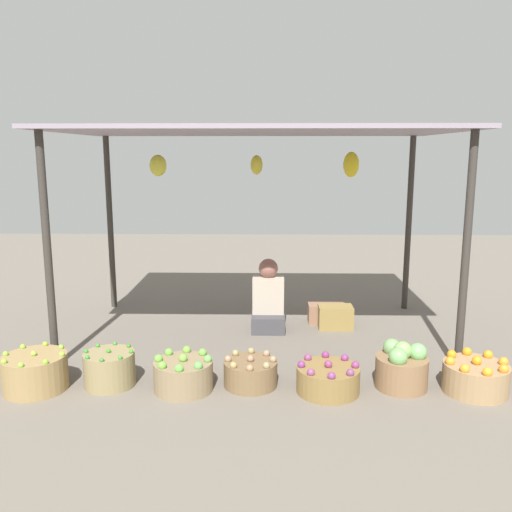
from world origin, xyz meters
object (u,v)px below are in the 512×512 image
Objects in this scene: vendor_person at (268,302)px; basket_green_chilies at (110,369)px; basket_potatoes at (250,373)px; wooden_crate_near_vendor at (326,313)px; basket_green_apples at (183,375)px; wooden_crate_stacked_rear at (335,317)px; basket_cabbages at (402,368)px; basket_limes at (35,372)px; basket_purple_onions at (328,379)px; basket_oranges at (475,377)px.

vendor_person is 2.00m from basket_green_chilies.
basket_green_chilies is at bearing -178.99° from basket_potatoes.
wooden_crate_near_vendor is (0.82, 1.70, -0.00)m from basket_potatoes.
basket_green_apples is (0.63, -0.07, -0.01)m from basket_green_chilies.
wooden_crate_stacked_rear is (0.74, 0.03, -0.17)m from vendor_person.
basket_cabbages is at bearing -76.90° from wooden_crate_stacked_rear.
basket_green_apples is (-0.69, -1.57, -0.17)m from vendor_person.
basket_limes is 1.38× the size of wooden_crate_stacked_rear.
basket_limes reaches higher than wooden_crate_stacked_rear.
basket_green_chilies is at bearing 177.18° from basket_purple_onions.
basket_cabbages is (2.42, 0.00, 0.03)m from basket_green_chilies.
basket_green_chilies is 0.81× the size of basket_oranges.
basket_limes is at bearing -148.61° from wooden_crate_stacked_rear.
basket_green_apples is at bearing -177.51° from basket_cabbages.
basket_potatoes is 1.75m from wooden_crate_stacked_rear.
vendor_person is 2.08× the size of wooden_crate_stacked_rear.
basket_green_apples reaches higher than wooden_crate_near_vendor.
vendor_person is 1.85× the size of basket_green_chilies.
basket_green_chilies is at bearing 173.29° from basket_green_apples.
basket_cabbages reaches higher than basket_limes.
basket_cabbages is 1.57m from wooden_crate_stacked_rear.
basket_potatoes is 0.86× the size of basket_oranges.
basket_purple_onions is at bearing 0.02° from basket_limes.
basket_cabbages reaches higher than basket_oranges.
wooden_crate_near_vendor is at bearing 18.94° from vendor_person.
wooden_crate_near_vendor is (0.67, 0.23, -0.19)m from vendor_person.
basket_green_chilies is 1.12× the size of wooden_crate_stacked_rear.
basket_potatoes is 1.83m from basket_oranges.
basket_potatoes is 1.89m from wooden_crate_near_vendor.
wooden_crate_stacked_rear is (2.07, 1.53, -0.02)m from basket_green_chilies.
basket_green_apples is at bearing -131.88° from wooden_crate_stacked_rear.
basket_green_chilies is at bearing -131.52° from vendor_person.
basket_purple_onions is 1.82m from wooden_crate_near_vendor.
basket_purple_onions is (0.63, -0.11, -0.00)m from basket_potatoes.
basket_green_apples is 1.14× the size of basket_cabbages.
wooden_crate_near_vendor is at bearing 40.89° from basket_green_chilies.
basket_green_chilies is at bearing 178.71° from basket_oranges.
basket_limes is at bearing -176.41° from basket_potatoes.
basket_cabbages is (1.10, -1.49, -0.13)m from vendor_person.
basket_potatoes is at bearing 1.01° from basket_green_chilies.
basket_oranges reaches higher than basket_potatoes.
basket_green_chilies reaches higher than basket_potatoes.
basket_potatoes is 1.05× the size of basket_cabbages.
basket_oranges is (3.59, 0.02, -0.02)m from basket_limes.
basket_green_apples is 0.94× the size of basket_oranges.
wooden_crate_stacked_rear is at bearing 59.40° from basket_potatoes.
basket_green_apples is at bearing -113.88° from vendor_person.
basket_green_chilies is 0.99× the size of basket_cabbages.
wooden_crate_stacked_rear is (-0.93, 1.60, -0.00)m from basket_oranges.
vendor_person is 0.76m from wooden_crate_stacked_rear.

